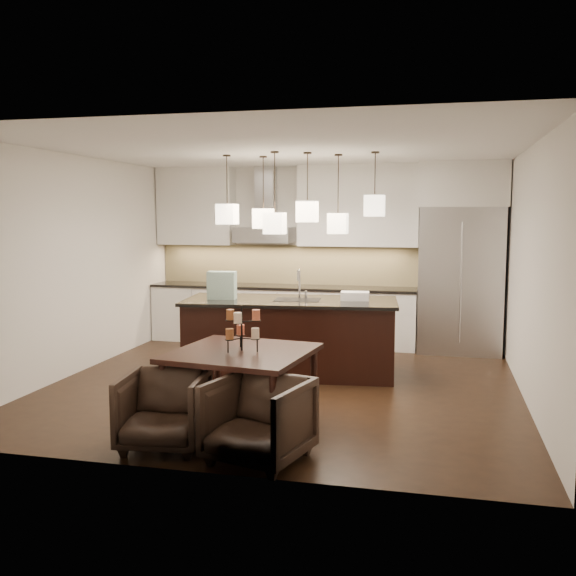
% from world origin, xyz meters
% --- Properties ---
extents(floor, '(5.50, 5.50, 0.02)m').
position_xyz_m(floor, '(0.00, 0.00, -0.01)').
color(floor, black).
rests_on(floor, ground).
extents(ceiling, '(5.50, 5.50, 0.02)m').
position_xyz_m(ceiling, '(0.00, 0.00, 2.81)').
color(ceiling, white).
rests_on(ceiling, wall_back).
extents(wall_back, '(5.50, 0.02, 2.80)m').
position_xyz_m(wall_back, '(0.00, 2.76, 1.40)').
color(wall_back, silver).
rests_on(wall_back, ground).
extents(wall_front, '(5.50, 0.02, 2.80)m').
position_xyz_m(wall_front, '(0.00, -2.76, 1.40)').
color(wall_front, silver).
rests_on(wall_front, ground).
extents(wall_left, '(0.02, 5.50, 2.80)m').
position_xyz_m(wall_left, '(-2.76, 0.00, 1.40)').
color(wall_left, silver).
rests_on(wall_left, ground).
extents(wall_right, '(0.02, 5.50, 2.80)m').
position_xyz_m(wall_right, '(2.76, 0.00, 1.40)').
color(wall_right, silver).
rests_on(wall_right, ground).
extents(refrigerator, '(1.20, 0.72, 2.15)m').
position_xyz_m(refrigerator, '(2.10, 2.38, 1.07)').
color(refrigerator, '#B7B7BA').
rests_on(refrigerator, floor).
extents(fridge_panel, '(1.26, 0.72, 0.65)m').
position_xyz_m(fridge_panel, '(2.10, 2.38, 2.47)').
color(fridge_panel, silver).
rests_on(fridge_panel, refrigerator).
extents(lower_cabinets, '(4.21, 0.62, 0.88)m').
position_xyz_m(lower_cabinets, '(-0.62, 2.43, 0.44)').
color(lower_cabinets, silver).
rests_on(lower_cabinets, floor).
extents(countertop, '(4.21, 0.66, 0.04)m').
position_xyz_m(countertop, '(-0.62, 2.43, 0.90)').
color(countertop, black).
rests_on(countertop, lower_cabinets).
extents(backsplash, '(4.21, 0.02, 0.63)m').
position_xyz_m(backsplash, '(-0.62, 2.73, 1.24)').
color(backsplash, beige).
rests_on(backsplash, countertop).
extents(upper_cab_left, '(1.25, 0.35, 1.25)m').
position_xyz_m(upper_cab_left, '(-2.10, 2.57, 2.17)').
color(upper_cab_left, silver).
rests_on(upper_cab_left, wall_back).
extents(upper_cab_right, '(1.85, 0.35, 1.25)m').
position_xyz_m(upper_cab_right, '(0.55, 2.57, 2.17)').
color(upper_cab_right, silver).
rests_on(upper_cab_right, wall_back).
extents(hood_canopy, '(0.90, 0.52, 0.24)m').
position_xyz_m(hood_canopy, '(-0.93, 2.48, 1.72)').
color(hood_canopy, '#B7B7BA').
rests_on(hood_canopy, wall_back).
extents(hood_chimney, '(0.30, 0.28, 0.96)m').
position_xyz_m(hood_chimney, '(-0.93, 2.59, 2.32)').
color(hood_chimney, '#B7B7BA').
rests_on(hood_chimney, hood_canopy).
extents(fruit_bowl, '(0.30, 0.30, 0.06)m').
position_xyz_m(fruit_bowl, '(-1.50, 2.38, 0.95)').
color(fruit_bowl, silver).
rests_on(fruit_bowl, countertop).
extents(island_body, '(2.71, 1.31, 0.92)m').
position_xyz_m(island_body, '(-0.05, 0.55, 0.46)').
color(island_body, black).
rests_on(island_body, floor).
extents(island_top, '(2.80, 1.40, 0.04)m').
position_xyz_m(island_top, '(-0.05, 0.55, 0.94)').
color(island_top, black).
rests_on(island_top, island_body).
extents(faucet, '(0.13, 0.26, 0.40)m').
position_xyz_m(faucet, '(0.04, 0.66, 1.16)').
color(faucet, silver).
rests_on(faucet, island_top).
extents(tote_bag, '(0.37, 0.22, 0.36)m').
position_xyz_m(tote_bag, '(-0.92, 0.39, 1.14)').
color(tote_bag, '#205333').
rests_on(tote_bag, island_top).
extents(food_container, '(0.38, 0.29, 0.10)m').
position_xyz_m(food_container, '(0.76, 0.69, 1.01)').
color(food_container, silver).
rests_on(food_container, island_top).
extents(dining_table, '(1.40, 1.40, 0.75)m').
position_xyz_m(dining_table, '(-0.03, -1.61, 0.37)').
color(dining_table, black).
rests_on(dining_table, floor).
extents(candelabra, '(0.40, 0.40, 0.44)m').
position_xyz_m(candelabra, '(-0.03, -1.61, 0.97)').
color(candelabra, black).
rests_on(candelabra, dining_table).
extents(candle_a, '(0.09, 0.09, 0.10)m').
position_xyz_m(candle_a, '(0.11, -1.63, 0.93)').
color(candle_a, beige).
rests_on(candle_a, candelabra).
extents(candle_b, '(0.09, 0.09, 0.10)m').
position_xyz_m(candle_b, '(-0.08, -1.48, 0.93)').
color(candle_b, '#CC5E3E').
rests_on(candle_b, candelabra).
extents(candle_c, '(0.09, 0.09, 0.10)m').
position_xyz_m(candle_c, '(-0.11, -1.72, 0.93)').
color(candle_c, brown).
rests_on(candle_c, candelabra).
extents(candle_d, '(0.09, 0.09, 0.10)m').
position_xyz_m(candle_d, '(0.09, -1.53, 1.09)').
color(candle_d, '#CC5E3E').
rests_on(candle_d, candelabra).
extents(candle_e, '(0.09, 0.09, 0.10)m').
position_xyz_m(candle_e, '(-0.15, -1.57, 1.09)').
color(candle_e, brown).
rests_on(candle_e, candelabra).
extents(candle_f, '(0.09, 0.09, 0.10)m').
position_xyz_m(candle_f, '(-0.02, -1.74, 1.09)').
color(candle_f, beige).
rests_on(candle_f, candelabra).
extents(armchair_left, '(0.80, 0.82, 0.67)m').
position_xyz_m(armchair_left, '(-0.53, -2.30, 0.34)').
color(armchair_left, black).
rests_on(armchair_left, floor).
extents(armchair_right, '(0.92, 0.94, 0.70)m').
position_xyz_m(armchair_right, '(0.36, -2.41, 0.35)').
color(armchair_right, black).
rests_on(armchair_right, floor).
extents(pendant_a, '(0.24, 0.24, 0.26)m').
position_xyz_m(pendant_a, '(-0.89, 0.55, 2.05)').
color(pendant_a, beige).
rests_on(pendant_a, ceiling).
extents(pendant_b, '(0.24, 0.24, 0.26)m').
position_xyz_m(pendant_b, '(-0.48, 0.82, 1.99)').
color(pendant_b, beige).
rests_on(pendant_b, ceiling).
extents(pendant_c, '(0.24, 0.24, 0.26)m').
position_xyz_m(pendant_c, '(0.19, 0.45, 2.08)').
color(pendant_c, beige).
rests_on(pendant_c, ceiling).
extents(pendant_d, '(0.24, 0.24, 0.26)m').
position_xyz_m(pendant_d, '(0.52, 0.79, 1.93)').
color(pendant_d, beige).
rests_on(pendant_d, ceiling).
extents(pendant_e, '(0.24, 0.24, 0.26)m').
position_xyz_m(pendant_e, '(1.00, 0.56, 2.15)').
color(pendant_e, beige).
rests_on(pendant_e, ceiling).
extents(pendant_f, '(0.24, 0.24, 0.26)m').
position_xyz_m(pendant_f, '(-0.18, 0.25, 1.94)').
color(pendant_f, beige).
rests_on(pendant_f, ceiling).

